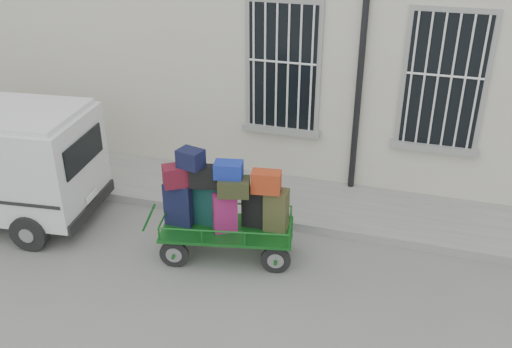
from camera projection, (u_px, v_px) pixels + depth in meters
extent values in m
plane|color=slate|center=(255.00, 276.00, 8.32)|extent=(80.00, 80.00, 0.00)
cube|color=beige|center=(334.00, 0.00, 11.65)|extent=(24.00, 5.00, 6.00)
cylinder|color=black|center=(363.00, 43.00, 9.29)|extent=(0.11, 0.11, 5.60)
cube|color=black|center=(283.00, 68.00, 9.94)|extent=(1.20, 0.08, 2.20)
cube|color=gray|center=(281.00, 130.00, 10.45)|extent=(1.45, 0.22, 0.12)
cube|color=black|center=(444.00, 82.00, 9.24)|extent=(1.20, 0.08, 2.20)
cube|color=gray|center=(434.00, 147.00, 9.75)|extent=(1.45, 0.22, 0.12)
cube|color=gray|center=(291.00, 200.00, 10.16)|extent=(24.00, 1.70, 0.15)
cylinder|color=black|center=(174.00, 254.00, 8.43)|extent=(0.44, 0.14, 0.44)
cylinder|color=gray|center=(174.00, 254.00, 8.43)|extent=(0.25, 0.13, 0.24)
cylinder|color=black|center=(184.00, 230.00, 9.02)|extent=(0.44, 0.14, 0.44)
cylinder|color=gray|center=(184.00, 230.00, 9.02)|extent=(0.25, 0.13, 0.24)
cylinder|color=black|center=(276.00, 260.00, 8.30)|extent=(0.44, 0.14, 0.44)
cylinder|color=gray|center=(276.00, 260.00, 8.30)|extent=(0.25, 0.13, 0.24)
cylinder|color=black|center=(279.00, 235.00, 8.89)|extent=(0.44, 0.14, 0.44)
cylinder|color=gray|center=(279.00, 235.00, 8.89)|extent=(0.25, 0.13, 0.24)
cube|color=#14571A|center=(227.00, 229.00, 8.54)|extent=(2.08, 1.25, 0.04)
cylinder|color=#14571A|center=(149.00, 218.00, 8.58)|extent=(0.26, 0.09, 0.50)
cube|color=black|center=(179.00, 204.00, 8.50)|extent=(0.43, 0.23, 0.68)
cube|color=black|center=(178.00, 183.00, 8.34)|extent=(0.19, 0.14, 0.03)
cube|color=#0C2C2D|center=(207.00, 204.00, 8.51)|extent=(0.44, 0.23, 0.68)
cube|color=black|center=(206.00, 183.00, 8.35)|extent=(0.19, 0.13, 0.03)
cube|color=maroon|center=(225.00, 213.00, 8.33)|extent=(0.38, 0.32, 0.61)
cube|color=black|center=(225.00, 194.00, 8.19)|extent=(0.15, 0.11, 0.03)
cube|color=black|center=(254.00, 208.00, 8.47)|extent=(0.35, 0.19, 0.61)
cube|color=black|center=(254.00, 189.00, 8.33)|extent=(0.15, 0.12, 0.03)
cube|color=#38341C|center=(276.00, 210.00, 8.37)|extent=(0.34, 0.26, 0.65)
cube|color=black|center=(277.00, 190.00, 8.22)|extent=(0.16, 0.15, 0.03)
cube|color=#581116|center=(176.00, 176.00, 8.25)|extent=(0.47, 0.44, 0.30)
cube|color=black|center=(207.00, 177.00, 8.23)|extent=(0.51, 0.34, 0.30)
cube|color=#272C16|center=(234.00, 187.00, 8.15)|extent=(0.51, 0.42, 0.25)
cube|color=maroon|center=(266.00, 182.00, 8.12)|extent=(0.45, 0.30, 0.32)
cube|color=black|center=(191.00, 159.00, 8.10)|extent=(0.41, 0.34, 0.27)
cube|color=navy|center=(229.00, 170.00, 8.11)|extent=(0.45, 0.34, 0.23)
cube|color=black|center=(84.00, 151.00, 8.91)|extent=(0.16, 1.22, 0.48)
cube|color=black|center=(91.00, 206.00, 9.37)|extent=(0.26, 1.62, 0.19)
cube|color=white|center=(92.00, 196.00, 9.27)|extent=(0.07, 0.37, 0.10)
cylinder|color=black|center=(30.00, 232.00, 8.81)|extent=(0.61, 0.25, 0.59)
cylinder|color=black|center=(78.00, 185.00, 10.22)|extent=(0.61, 0.25, 0.59)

